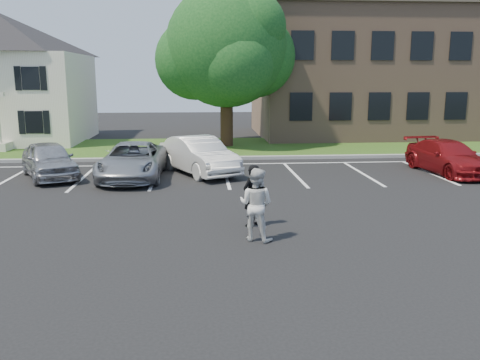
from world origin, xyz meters
The scene contains 12 objects.
ground_plane centered at (0.00, 0.00, 0.00)m, with size 90.00×90.00×0.00m, color black.
curb centered at (0.00, 12.00, 0.07)m, with size 40.00×0.30×0.15m, color gray.
grass_strip centered at (0.00, 16.00, 0.04)m, with size 44.00×8.00×0.08m, color #254815.
stall_lines centered at (1.40, 8.95, 0.01)m, with size 34.00×5.36×0.01m.
office_building centered at (14.00, 21.99, 4.16)m, with size 22.40×10.40×8.30m.
tree centered at (0.60, 16.57, 5.35)m, with size 7.80×7.20×8.80m.
man_black_suit centered at (0.32, 1.01, 0.82)m, with size 0.60×0.39×1.64m, color black.
man_white_shirt centered at (0.29, -0.18, 0.89)m, with size 0.86×0.67×1.77m, color silver.
car_silver_west centered at (-6.90, 8.15, 0.71)m, with size 1.67×4.14×1.41m, color #ACACB0.
car_silver_minivan centered at (-3.62, 7.75, 0.69)m, with size 2.30×4.98×1.38m, color #A0A1A6.
car_white_sedan centered at (-1.06, 8.55, 0.75)m, with size 1.58×4.54×1.50m, color silver.
car_red_compact centered at (9.09, 7.83, 0.66)m, with size 1.86×4.56×1.32m, color maroon.
Camera 1 is at (-1.05, -11.91, 3.90)m, focal length 38.00 mm.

